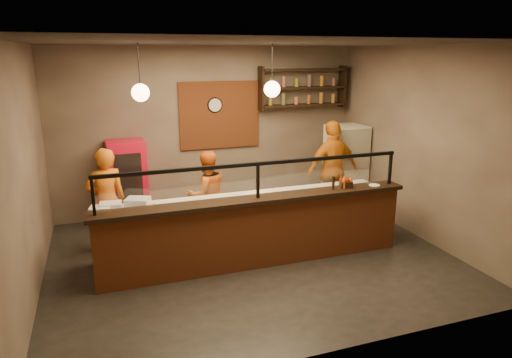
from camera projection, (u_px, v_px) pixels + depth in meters
name	position (u px, v px, depth m)	size (l,w,h in m)	color
floor	(251.00, 257.00, 7.10)	(6.00, 6.00, 0.00)	black
ceiling	(251.00, 43.00, 6.25)	(6.00, 6.00, 0.00)	#3A332D
wall_back	(210.00, 131.00, 8.95)	(6.00, 6.00, 0.00)	#7C6D5B
wall_left	(25.00, 174.00, 5.71)	(5.00, 5.00, 0.00)	#7C6D5B
wall_right	(420.00, 144.00, 7.64)	(5.00, 5.00, 0.00)	#7C6D5B
wall_front	(334.00, 210.00, 4.40)	(6.00, 6.00, 0.00)	#7C6D5B
brick_patch	(220.00, 115.00, 8.91)	(1.60, 0.04, 1.30)	#964720
service_counter	(258.00, 234.00, 6.69)	(4.60, 0.25, 1.00)	#964720
counter_ledge	(258.00, 200.00, 6.55)	(4.70, 0.37, 0.06)	black
worktop_cabinet	(247.00, 227.00, 7.17)	(4.60, 0.75, 0.85)	gray
worktop	(247.00, 200.00, 7.05)	(4.60, 0.75, 0.05)	silver
sneeze_guard	(258.00, 177.00, 6.46)	(4.50, 0.05, 0.52)	white
wall_shelving	(303.00, 88.00, 9.18)	(1.84, 0.28, 0.85)	black
wall_clock	(215.00, 105.00, 8.81)	(0.30, 0.30, 0.04)	black
pendant_left	(140.00, 93.00, 6.12)	(0.24, 0.24, 0.77)	black
pendant_right	(272.00, 89.00, 6.73)	(0.24, 0.24, 0.77)	black
cook_left	(107.00, 200.00, 7.15)	(0.61, 0.40, 1.67)	orange
cook_mid	(207.00, 194.00, 7.74)	(0.73, 0.57, 1.50)	#D15913
cook_right	(332.00, 170.00, 8.63)	(1.10, 0.46, 1.87)	orange
fridge	(345.00, 167.00, 9.25)	(0.70, 0.65, 1.68)	silver
red_cooler	(128.00, 183.00, 8.32)	(0.67, 0.61, 1.56)	red
pizza_dough	(261.00, 196.00, 7.12)	(0.57, 0.57, 0.01)	#F3E8CE
prep_tub_a	(111.00, 208.00, 6.38)	(0.30, 0.24, 0.15)	white
prep_tub_b	(138.00, 204.00, 6.53)	(0.33, 0.26, 0.16)	silver
prep_tub_c	(100.00, 211.00, 6.25)	(0.27, 0.22, 0.14)	silver
rolling_pin	(143.00, 205.00, 6.63)	(0.06, 0.06, 0.33)	gold
condiment_caddy	(346.00, 184.00, 7.03)	(0.18, 0.14, 0.10)	black
pepper_mill	(333.00, 183.00, 6.92)	(0.04, 0.04, 0.20)	black
small_plate	(374.00, 185.00, 7.15)	(0.17, 0.17, 0.01)	white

